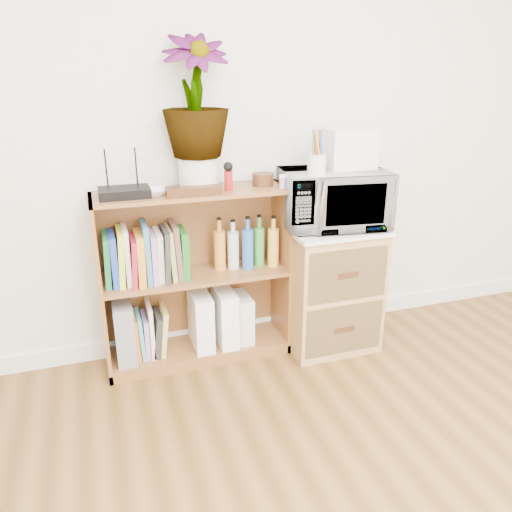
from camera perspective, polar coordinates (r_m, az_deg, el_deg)
name	(u,v)px	position (r m, az deg, el deg)	size (l,w,h in m)	color
skirting_board	(250,326)	(3.08, -0.65, -8.04)	(4.00, 0.02, 0.10)	white
bookshelf	(196,278)	(2.69, -6.89, -2.51)	(1.00, 0.30, 0.95)	brown
wicker_unit	(328,287)	(2.90, 8.19, -3.50)	(0.50, 0.45, 0.70)	#9E7542
microwave	(333,199)	(2.73, 8.83, 6.50)	(0.55, 0.37, 0.30)	silver
pen_cup	(317,165)	(2.55, 6.94, 10.34)	(0.09, 0.09, 0.10)	silver
small_appliance	(347,148)	(2.77, 10.39, 12.05)	(0.26, 0.22, 0.21)	silver
router	(124,192)	(2.48, -14.82, 7.04)	(0.24, 0.16, 0.04)	black
white_bowl	(154,192)	(2.49, -11.61, 7.18)	(0.13, 0.13, 0.03)	silver
plant_pot	(198,173)	(2.56, -6.59, 9.35)	(0.19, 0.19, 0.16)	silver
potted_plant	(195,97)	(2.51, -6.95, 17.64)	(0.32, 0.32, 0.57)	#2F6829
trinket_box	(194,191)	(2.44, -7.08, 7.36)	(0.27, 0.07, 0.04)	#351C0E
kokeshi_doll	(228,181)	(2.54, -3.17, 8.59)	(0.04, 0.04, 0.10)	maroon
wooden_bowl	(263,179)	(2.65, 0.79, 8.76)	(0.11, 0.11, 0.06)	#381D0F
paint_jars	(288,182)	(2.59, 3.69, 8.41)	(0.12, 0.04, 0.06)	#CC718B
file_box	(124,329)	(2.76, -14.87, -8.09)	(0.10, 0.26, 0.33)	gray
magazine_holder_left	(201,319)	(2.79, -6.34, -7.21)	(0.10, 0.25, 0.32)	white
magazine_holder_mid	(225,316)	(2.82, -3.58, -6.86)	(0.10, 0.25, 0.31)	white
magazine_holder_right	(242,317)	(2.85, -1.61, -6.98)	(0.09, 0.22, 0.27)	silver
cookbooks	(146,255)	(2.60, -12.48, 0.08)	(0.42, 0.20, 0.31)	#1C6B39
liquor_bottles	(246,244)	(2.70, -1.12, 1.40)	(0.35, 0.06, 0.28)	orange
lower_books	(150,332)	(2.78, -12.05, -8.50)	(0.19, 0.19, 0.30)	#CA6D23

